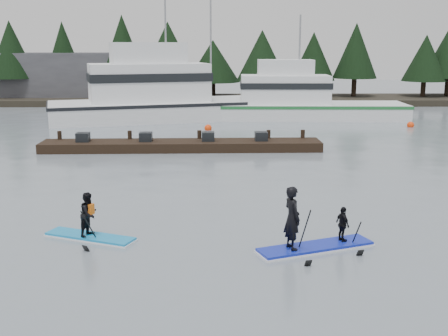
{
  "coord_description": "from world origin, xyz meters",
  "views": [
    {
      "loc": [
        -0.29,
        -15.47,
        5.84
      ],
      "look_at": [
        0.0,
        6.0,
        1.1
      ],
      "focal_mm": 45.0,
      "sensor_mm": 36.0,
      "label": 1
    }
  ],
  "objects_px": {
    "paddleboard_solo": "(89,221)",
    "paddleboard_duo": "(308,229)",
    "fishing_boat_large": "(172,108)",
    "floating_dock": "(182,146)",
    "fishing_boat_medium": "(302,110)"
  },
  "relations": [
    {
      "from": "fishing_boat_large",
      "to": "floating_dock",
      "type": "xyz_separation_m",
      "value": [
        1.59,
        -13.65,
        -0.6
      ]
    },
    {
      "from": "paddleboard_duo",
      "to": "floating_dock",
      "type": "bearing_deg",
      "value": 85.42
    },
    {
      "from": "fishing_boat_large",
      "to": "paddleboard_solo",
      "type": "bearing_deg",
      "value": -106.74
    },
    {
      "from": "fishing_boat_large",
      "to": "floating_dock",
      "type": "bearing_deg",
      "value": -99.42
    },
    {
      "from": "floating_dock",
      "to": "paddleboard_solo",
      "type": "xyz_separation_m",
      "value": [
        -1.93,
        -14.74,
        0.3
      ]
    },
    {
      "from": "fishing_boat_large",
      "to": "fishing_boat_medium",
      "type": "distance_m",
      "value": 10.47
    },
    {
      "from": "floating_dock",
      "to": "paddleboard_duo",
      "type": "xyz_separation_m",
      "value": [
        4.61,
        -15.84,
        0.39
      ]
    },
    {
      "from": "paddleboard_solo",
      "to": "paddleboard_duo",
      "type": "relative_size",
      "value": 0.82
    },
    {
      "from": "fishing_boat_large",
      "to": "floating_dock",
      "type": "height_order",
      "value": "fishing_boat_large"
    },
    {
      "from": "fishing_boat_medium",
      "to": "floating_dock",
      "type": "bearing_deg",
      "value": -120.94
    },
    {
      "from": "fishing_boat_large",
      "to": "fishing_boat_medium",
      "type": "xyz_separation_m",
      "value": [
        10.46,
        0.26,
        -0.21
      ]
    },
    {
      "from": "paddleboard_solo",
      "to": "fishing_boat_large",
      "type": "bearing_deg",
      "value": 111.85
    },
    {
      "from": "paddleboard_duo",
      "to": "fishing_boat_large",
      "type": "bearing_deg",
      "value": 81.07
    },
    {
      "from": "fishing_boat_medium",
      "to": "fishing_boat_large",
      "type": "bearing_deg",
      "value": -176.99
    },
    {
      "from": "fishing_boat_medium",
      "to": "paddleboard_duo",
      "type": "xyz_separation_m",
      "value": [
        -4.27,
        -29.76,
        -0.0
      ]
    }
  ]
}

